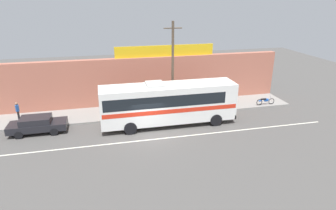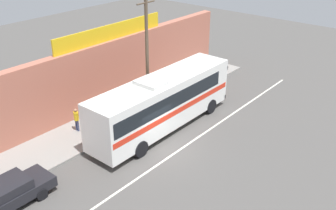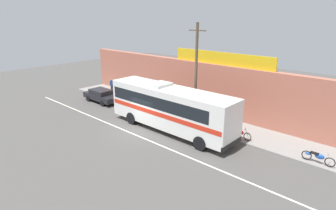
# 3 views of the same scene
# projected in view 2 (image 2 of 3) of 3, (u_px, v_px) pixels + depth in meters

# --- Properties ---
(ground_plane) EXTENTS (70.00, 70.00, 0.00)m
(ground_plane) POSITION_uv_depth(u_px,v_px,m) (163.00, 149.00, 23.41)
(ground_plane) COLOR #4F4C49
(sidewalk_slab) EXTENTS (30.00, 3.60, 0.14)m
(sidewalk_slab) POSITION_uv_depth(u_px,v_px,m) (106.00, 122.00, 26.37)
(sidewalk_slab) COLOR gray
(sidewalk_slab) RESTS_ON ground_plane
(storefront_facade) EXTENTS (30.00, 0.70, 4.80)m
(storefront_facade) POSITION_uv_depth(u_px,v_px,m) (82.00, 83.00, 26.57)
(storefront_facade) COLOR #B26651
(storefront_facade) RESTS_ON ground_plane
(storefront_billboard) EXTENTS (9.92, 0.12, 1.10)m
(storefront_billboard) POSITION_uv_depth(u_px,v_px,m) (111.00, 32.00, 27.30)
(storefront_billboard) COLOR gold
(storefront_billboard) RESTS_ON storefront_facade
(road_center_stripe) EXTENTS (30.00, 0.14, 0.01)m
(road_center_stripe) POSITION_uv_depth(u_px,v_px,m) (173.00, 154.00, 22.95)
(road_center_stripe) COLOR silver
(road_center_stripe) RESTS_ON ground_plane
(intercity_bus) EXTENTS (11.40, 2.66, 3.78)m
(intercity_bus) POSITION_uv_depth(u_px,v_px,m) (162.00, 101.00, 24.80)
(intercity_bus) COLOR white
(intercity_bus) RESTS_ON ground_plane
(parked_car) EXTENTS (4.48, 1.85, 1.37)m
(parked_car) POSITION_uv_depth(u_px,v_px,m) (7.00, 194.00, 18.56)
(parked_car) COLOR black
(parked_car) RESTS_ON ground_plane
(utility_pole) EXTENTS (1.60, 0.22, 8.34)m
(utility_pole) POSITION_uv_depth(u_px,v_px,m) (147.00, 55.00, 25.62)
(utility_pole) COLOR brown
(utility_pole) RESTS_ON sidewalk_slab
(motorcycle_green) EXTENTS (1.96, 0.56, 0.94)m
(motorcycle_green) POSITION_uv_depth(u_px,v_px,m) (222.00, 69.00, 33.96)
(motorcycle_green) COLOR black
(motorcycle_green) RESTS_ON sidewalk_slab
(motorcycle_blue) EXTENTS (1.93, 0.56, 0.94)m
(motorcycle_blue) POSITION_uv_depth(u_px,v_px,m) (184.00, 88.00, 30.23)
(motorcycle_blue) COLOR black
(motorcycle_blue) RESTS_ON sidewalk_slab
(pedestrian_far_right) EXTENTS (0.30, 0.48, 1.59)m
(pedestrian_far_right) POSITION_uv_depth(u_px,v_px,m) (76.00, 118.00, 24.78)
(pedestrian_far_right) COLOR navy
(pedestrian_far_right) RESTS_ON sidewalk_slab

